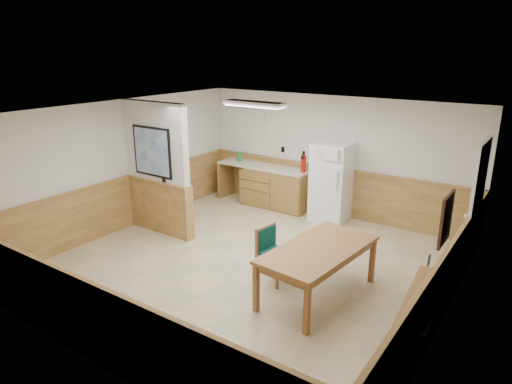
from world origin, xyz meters
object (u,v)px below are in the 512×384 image
Objects in this scene: fire_extinguisher at (303,163)px; dining_bench at (422,303)px; dining_chair at (271,249)px; soap_bottle at (239,156)px; refrigerator at (331,182)px; dining_table at (319,254)px.

dining_bench is at bearing -37.07° from fire_extinguisher.
dining_chair is 3.99m from soap_bottle.
soap_bottle is at bearing 144.67° from dining_bench.
refrigerator is 0.93× the size of dining_bench.
refrigerator is at bearing -1.43° from soap_bottle.
soap_bottle is at bearing 175.89° from refrigerator.
dining_table is (1.18, -2.87, -0.15)m from refrigerator.
refrigerator reaches higher than fire_extinguisher.
dining_table is at bearing 176.50° from dining_bench.
dining_bench is 2.05× the size of dining_chair.
fire_extinguisher is at bearing 133.62° from dining_bench.
fire_extinguisher is at bearing 128.11° from dining_table.
soap_bottle reaches higher than dining_table.
fire_extinguisher is (-1.88, 2.94, 0.44)m from dining_table.
fire_extinguisher is at bearing 0.48° from soap_bottle.
fire_extinguisher is at bearing 171.38° from refrigerator.
refrigerator is 0.83× the size of dining_table.
dining_chair is 1.89× the size of fire_extinguisher.
refrigerator reaches higher than dining_table.
soap_bottle is (-4.98, 2.88, 0.67)m from dining_bench.
soap_bottle is (-3.54, 2.93, 0.36)m from dining_table.
dining_table is 4.61m from soap_bottle.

